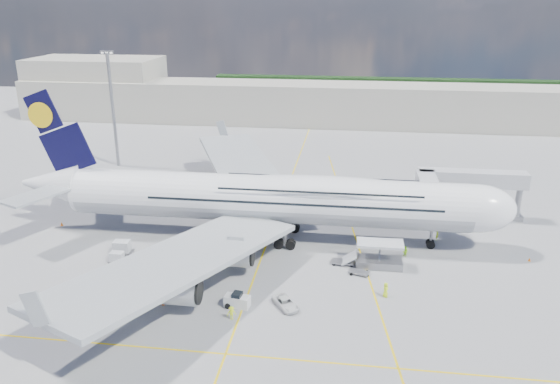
# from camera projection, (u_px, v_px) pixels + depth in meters

# --- Properties ---
(ground) EXTENTS (300.00, 300.00, 0.00)m
(ground) POSITION_uv_depth(u_px,v_px,m) (258.00, 268.00, 77.14)
(ground) COLOR gray
(ground) RESTS_ON ground
(taxi_line_main) EXTENTS (0.25, 220.00, 0.01)m
(taxi_line_main) POSITION_uv_depth(u_px,v_px,m) (258.00, 268.00, 77.13)
(taxi_line_main) COLOR yellow
(taxi_line_main) RESTS_ON ground
(taxi_line_cross) EXTENTS (120.00, 0.25, 0.01)m
(taxi_line_cross) POSITION_uv_depth(u_px,v_px,m) (226.00, 354.00, 58.47)
(taxi_line_cross) COLOR yellow
(taxi_line_cross) RESTS_ON ground
(taxi_line_diag) EXTENTS (14.16, 99.06, 0.01)m
(taxi_line_diag) POSITION_uv_depth(u_px,v_px,m) (357.00, 244.00, 84.70)
(taxi_line_diag) COLOR yellow
(taxi_line_diag) RESTS_ON ground
(airliner) EXTENTS (77.26, 79.15, 23.71)m
(airliner) POSITION_uv_depth(u_px,v_px,m) (270.00, 198.00, 84.13)
(airliner) COLOR white
(airliner) RESTS_ON ground
(jet_bridge) EXTENTS (18.80, 12.10, 8.50)m
(jet_bridge) POSITION_uv_depth(u_px,v_px,m) (455.00, 184.00, 90.62)
(jet_bridge) COLOR #B7B7BC
(jet_bridge) RESTS_ON ground
(cargo_loader) EXTENTS (8.53, 3.20, 3.67)m
(cargo_loader) POSITION_uv_depth(u_px,v_px,m) (378.00, 258.00, 77.30)
(cargo_loader) COLOR silver
(cargo_loader) RESTS_ON ground
(light_mast) EXTENTS (3.00, 0.70, 25.50)m
(light_mast) POSITION_uv_depth(u_px,v_px,m) (113.00, 108.00, 119.74)
(light_mast) COLOR gray
(light_mast) RESTS_ON ground
(terminal) EXTENTS (180.00, 16.00, 12.00)m
(terminal) POSITION_uv_depth(u_px,v_px,m) (312.00, 104.00, 163.79)
(terminal) COLOR #B2AD9E
(terminal) RESTS_ON ground
(hangar) EXTENTS (40.00, 22.00, 18.00)m
(hangar) POSITION_uv_depth(u_px,v_px,m) (97.00, 86.00, 176.26)
(hangar) COLOR #B2AD9E
(hangar) RESTS_ON ground
(tree_line) EXTENTS (160.00, 6.00, 8.00)m
(tree_line) POSITION_uv_depth(u_px,v_px,m) (429.00, 90.00, 201.42)
(tree_line) COLOR #193814
(tree_line) RESTS_ON ground
(dolly_row_a) EXTENTS (3.29, 1.84, 2.05)m
(dolly_row_a) POSITION_uv_depth(u_px,v_px,m) (122.00, 247.00, 81.03)
(dolly_row_a) COLOR gray
(dolly_row_a) RESTS_ON ground
(dolly_row_b) EXTENTS (2.95, 2.20, 1.67)m
(dolly_row_b) POSITION_uv_depth(u_px,v_px,m) (146.00, 284.00, 70.91)
(dolly_row_b) COLOR gray
(dolly_row_b) RESTS_ON ground
(dolly_row_c) EXTENTS (3.28, 2.36, 1.87)m
(dolly_row_c) POSITION_uv_depth(u_px,v_px,m) (165.00, 281.00, 71.52)
(dolly_row_c) COLOR gray
(dolly_row_c) RESTS_ON ground
(dolly_back) EXTENTS (2.58, 1.41, 1.62)m
(dolly_back) POSITION_uv_depth(u_px,v_px,m) (117.00, 257.00, 78.41)
(dolly_back) COLOR gray
(dolly_back) RESTS_ON ground
(dolly_nose_far) EXTENTS (3.05, 2.24, 0.40)m
(dolly_nose_far) POSITION_uv_depth(u_px,v_px,m) (359.00, 272.00, 75.24)
(dolly_nose_far) COLOR gray
(dolly_nose_far) RESTS_ON ground
(dolly_nose_near) EXTENTS (3.24, 1.82, 0.47)m
(dolly_nose_near) POSITION_uv_depth(u_px,v_px,m) (343.00, 262.00, 78.12)
(dolly_nose_near) COLOR gray
(dolly_nose_near) RESTS_ON ground
(baggage_tug) EXTENTS (3.27, 1.87, 1.93)m
(baggage_tug) POSITION_uv_depth(u_px,v_px,m) (237.00, 301.00, 67.15)
(baggage_tug) COLOR silver
(baggage_tug) RESTS_ON ground
(catering_truck_inner) EXTENTS (6.20, 2.69, 3.63)m
(catering_truck_inner) POSITION_uv_depth(u_px,v_px,m) (212.00, 203.00, 96.58)
(catering_truck_inner) COLOR gray
(catering_truck_inner) RESTS_ON ground
(catering_truck_outer) EXTENTS (7.45, 4.47, 4.15)m
(catering_truck_outer) POSITION_uv_depth(u_px,v_px,m) (246.00, 163.00, 119.25)
(catering_truck_outer) COLOR gray
(catering_truck_outer) RESTS_ON ground
(service_van) EXTENTS (4.09, 4.65, 1.19)m
(service_van) POSITION_uv_depth(u_px,v_px,m) (285.00, 303.00, 67.08)
(service_van) COLOR silver
(service_van) RESTS_ON ground
(crew_nose) EXTENTS (0.67, 0.68, 1.58)m
(crew_nose) POSITION_uv_depth(u_px,v_px,m) (437.00, 235.00, 85.77)
(crew_nose) COLOR #C5FD1A
(crew_nose) RESTS_ON ground
(crew_loader) EXTENTS (1.06, 1.04, 1.72)m
(crew_loader) POSITION_uv_depth(u_px,v_px,m) (405.00, 252.00, 80.03)
(crew_loader) COLOR #90E117
(crew_loader) RESTS_ON ground
(crew_wing) EXTENTS (0.56, 1.19, 1.99)m
(crew_wing) POSITION_uv_depth(u_px,v_px,m) (218.00, 251.00, 80.13)
(crew_wing) COLOR #B8F219
(crew_wing) RESTS_ON ground
(crew_van) EXTENTS (0.86, 1.10, 1.99)m
(crew_van) POSITION_uv_depth(u_px,v_px,m) (386.00, 290.00, 69.34)
(crew_van) COLOR #D1F71A
(crew_van) RESTS_ON ground
(crew_tug) EXTENTS (1.28, 1.00, 1.73)m
(crew_tug) POSITION_uv_depth(u_px,v_px,m) (232.00, 313.00, 64.49)
(crew_tug) COLOR #D3EC18
(crew_tug) RESTS_ON ground
(cone_nose) EXTENTS (0.40, 0.40, 0.51)m
(cone_nose) POSITION_uv_depth(u_px,v_px,m) (529.00, 259.00, 79.06)
(cone_nose) COLOR orange
(cone_nose) RESTS_ON ground
(cone_wing_left_inner) EXTENTS (0.46, 0.46, 0.58)m
(cone_wing_left_inner) POSITION_uv_depth(u_px,v_px,m) (237.00, 204.00, 100.32)
(cone_wing_left_inner) COLOR orange
(cone_wing_left_inner) RESTS_ON ground
(cone_wing_left_outer) EXTENTS (0.49, 0.49, 0.63)m
(cone_wing_left_outer) POSITION_uv_depth(u_px,v_px,m) (198.00, 185.00, 110.09)
(cone_wing_left_outer) COLOR orange
(cone_wing_left_outer) RESTS_ON ground
(cone_wing_right_inner) EXTENTS (0.43, 0.43, 0.55)m
(cone_wing_right_inner) POSITION_uv_depth(u_px,v_px,m) (163.00, 303.00, 67.77)
(cone_wing_right_inner) COLOR orange
(cone_wing_right_inner) RESTS_ON ground
(cone_wing_right_outer) EXTENTS (0.40, 0.40, 0.51)m
(cone_wing_right_outer) POSITION_uv_depth(u_px,v_px,m) (164.00, 301.00, 68.19)
(cone_wing_right_outer) COLOR orange
(cone_wing_right_outer) RESTS_ON ground
(cone_tail) EXTENTS (0.50, 0.50, 0.64)m
(cone_tail) POSITION_uv_depth(u_px,v_px,m) (62.00, 224.00, 91.31)
(cone_tail) COLOR orange
(cone_tail) RESTS_ON ground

